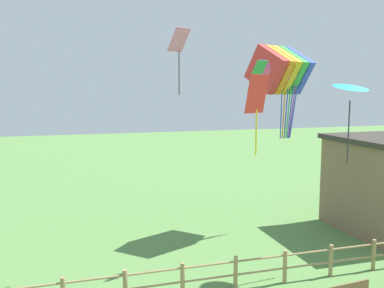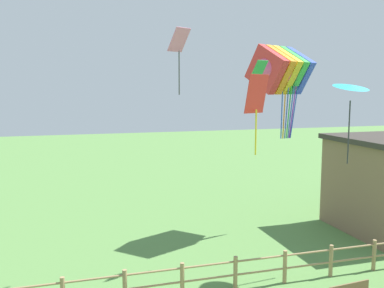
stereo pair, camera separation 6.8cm
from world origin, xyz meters
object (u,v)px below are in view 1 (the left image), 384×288
at_px(kite_cyan_delta, 351,88).
at_px(kite_green_diamond, 259,77).
at_px(kite_pink_diamond, 179,47).
at_px(kite_red_diamond, 257,100).
at_px(kite_rainbow_parafoil, 280,70).

bearing_deg(kite_cyan_delta, kite_green_diamond, 143.31).
bearing_deg(kite_pink_diamond, kite_cyan_delta, -18.47).
bearing_deg(kite_pink_diamond, kite_red_diamond, -69.54).
bearing_deg(kite_red_diamond, kite_pink_diamond, 110.46).
bearing_deg(kite_rainbow_parafoil, kite_green_diamond, -130.53).
xyz_separation_m(kite_green_diamond, kite_red_diamond, (-1.84, -3.75, -0.78)).
bearing_deg(kite_rainbow_parafoil, kite_pink_diamond, -152.94).
bearing_deg(kite_green_diamond, kite_cyan_delta, -36.69).
bearing_deg(kite_green_diamond, kite_red_diamond, -116.14).
xyz_separation_m(kite_cyan_delta, kite_pink_diamond, (-5.93, 1.98, 1.46)).
xyz_separation_m(kite_pink_diamond, kite_red_diamond, (1.38, -3.71, -1.82)).
bearing_deg(kite_red_diamond, kite_rainbow_parafoil, 57.04).
bearing_deg(kite_green_diamond, kite_rainbow_parafoil, 49.47).
height_order(kite_rainbow_parafoil, kite_green_diamond, kite_rainbow_parafoil).
relative_size(kite_rainbow_parafoil, kite_cyan_delta, 1.43).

